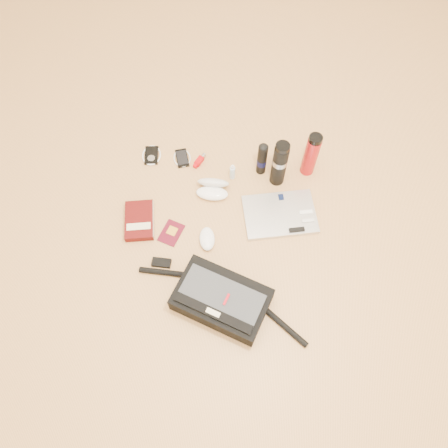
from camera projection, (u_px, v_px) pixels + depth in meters
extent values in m
plane|color=tan|center=(221.00, 250.00, 2.00)|extent=(4.00, 4.00, 0.00)
cube|color=black|center=(222.00, 299.00, 1.84)|extent=(0.44, 0.35, 0.09)
cube|color=#32353A|center=(221.00, 297.00, 1.79)|extent=(0.38, 0.27, 0.01)
cube|color=black|center=(213.00, 313.00, 1.76)|extent=(0.34, 0.15, 0.01)
cube|color=#F2E7BD|center=(213.00, 313.00, 1.76)|extent=(0.06, 0.04, 0.01)
cube|color=#AB040E|center=(226.00, 300.00, 1.78)|extent=(0.03, 0.05, 0.01)
cylinder|color=black|center=(166.00, 273.00, 1.93)|extent=(0.24, 0.03, 0.03)
cylinder|color=black|center=(284.00, 326.00, 1.82)|extent=(0.21, 0.16, 0.03)
cube|color=black|center=(161.00, 263.00, 1.96)|extent=(0.09, 0.04, 0.02)
cube|color=#BABABD|center=(280.00, 214.00, 2.07)|extent=(0.38, 0.30, 0.02)
cube|color=black|center=(281.00, 197.00, 2.10)|extent=(0.03, 0.04, 0.00)
cube|color=white|center=(306.00, 212.00, 2.06)|extent=(0.06, 0.03, 0.01)
cube|color=silver|center=(308.00, 221.00, 2.04)|extent=(0.06, 0.03, 0.01)
cube|color=black|center=(297.00, 230.00, 2.02)|extent=(0.07, 0.04, 0.01)
cube|color=#460908|center=(139.00, 221.00, 2.05)|extent=(0.17, 0.22, 0.04)
cube|color=beige|center=(153.00, 220.00, 2.05)|extent=(0.04, 0.19, 0.03)
cube|color=beige|center=(139.00, 226.00, 2.01)|extent=(0.12, 0.06, 0.00)
cube|color=#4D0817|center=(171.00, 233.00, 2.04)|extent=(0.12, 0.14, 0.00)
cube|color=gold|center=(172.00, 231.00, 2.04)|extent=(0.06, 0.06, 0.00)
ellipsoid|color=white|center=(207.00, 239.00, 2.00)|extent=(0.09, 0.13, 0.04)
ellipsoid|color=white|center=(212.00, 193.00, 2.11)|extent=(0.16, 0.08, 0.05)
ellipsoid|color=silver|center=(213.00, 183.00, 2.12)|extent=(0.16, 0.08, 0.09)
ellipsoid|color=black|center=(206.00, 192.00, 2.11)|extent=(0.04, 0.03, 0.01)
ellipsoid|color=black|center=(218.00, 193.00, 2.11)|extent=(0.04, 0.03, 0.01)
cylinder|color=black|center=(212.00, 193.00, 2.11)|extent=(0.02, 0.00, 0.00)
cube|color=black|center=(152.00, 155.00, 2.24)|extent=(0.08, 0.12, 0.01)
cylinder|color=#9B9B9D|center=(151.00, 158.00, 2.22)|extent=(0.04, 0.04, 0.00)
torus|color=white|center=(152.00, 155.00, 2.24)|extent=(0.11, 0.11, 0.01)
cube|color=black|center=(182.00, 158.00, 2.23)|extent=(0.09, 0.12, 0.01)
cube|color=black|center=(182.00, 157.00, 2.23)|extent=(0.08, 0.10, 0.00)
torus|color=silver|center=(182.00, 158.00, 2.23)|extent=(0.11, 0.11, 0.01)
cube|color=#B4090D|center=(199.00, 161.00, 2.21)|extent=(0.05, 0.06, 0.03)
cube|color=#BF070F|center=(195.00, 166.00, 2.20)|extent=(0.03, 0.02, 0.02)
cylinder|color=#AEAEB1|center=(203.00, 156.00, 2.23)|extent=(0.03, 0.04, 0.02)
cylinder|color=#BCDDF8|center=(232.00, 173.00, 2.15)|extent=(0.03, 0.03, 0.08)
cylinder|color=white|center=(233.00, 167.00, 2.11)|extent=(0.02, 0.02, 0.02)
cylinder|color=silver|center=(233.00, 166.00, 2.10)|extent=(0.01, 0.01, 0.01)
cylinder|color=black|center=(262.00, 159.00, 2.12)|extent=(0.05, 0.05, 0.19)
cylinder|color=black|center=(262.00, 162.00, 2.14)|extent=(0.05, 0.05, 0.04)
ellipsoid|color=black|center=(264.00, 147.00, 2.03)|extent=(0.05, 0.05, 0.02)
cylinder|color=black|center=(279.00, 165.00, 2.07)|extent=(0.08, 0.08, 0.25)
cylinder|color=#A0A0A3|center=(280.00, 161.00, 2.04)|extent=(0.08, 0.08, 0.03)
cylinder|color=black|center=(283.00, 147.00, 1.94)|extent=(0.08, 0.08, 0.03)
cylinder|color=#A81418|center=(311.00, 156.00, 2.10)|extent=(0.07, 0.07, 0.24)
cylinder|color=black|center=(316.00, 139.00, 1.98)|extent=(0.07, 0.07, 0.02)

